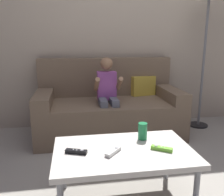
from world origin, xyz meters
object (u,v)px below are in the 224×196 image
Objects in this scene: game_remote_white_far_corner at (113,152)px; soda_can at (143,131)px; game_remote_lime_center at (162,149)px; coffee_table at (123,154)px; floor_lamp at (209,2)px; game_remote_black_near_edge at (76,152)px; couch at (109,109)px; person_seated_on_couch at (108,93)px.

game_remote_white_far_corner is 1.05× the size of soda_can.
game_remote_lime_center and game_remote_white_far_corner have the same top height.
game_remote_lime_center is 0.22m from soda_can.
soda_can is at bearing 109.87° from game_remote_lime_center.
soda_can is (0.17, 0.15, 0.10)m from coffee_table.
coffee_table is at bearing 167.82° from game_remote_lime_center.
coffee_table is 2.20m from floor_lamp.
coffee_table is 0.31m from game_remote_black_near_edge.
floor_lamp is at bearing 2.21° from couch.
coffee_table is (-0.06, -1.13, -0.17)m from person_seated_on_couch.
person_seated_on_couch is at bearing 72.03° from game_remote_black_near_edge.
game_remote_black_near_edge is at bearing -107.24° from couch.
soda_can is (-0.07, 0.20, 0.05)m from game_remote_lime_center.
couch is at bearing 72.76° from game_remote_black_near_edge.
game_remote_black_near_edge is at bearing -107.97° from person_seated_on_couch.
game_remote_lime_center is at bearing -81.10° from person_seated_on_couch.
floor_lamp reaches higher than couch.
game_remote_lime_center is (0.14, -1.36, 0.11)m from couch.
game_remote_black_near_edge is 2.38m from floor_lamp.
person_seated_on_couch is 7.15× the size of game_remote_white_far_corner.
game_remote_black_near_edge and game_remote_white_far_corner have the same top height.
game_remote_white_far_corner is at bearing -97.42° from couch.
game_remote_white_far_corner is at bearing 178.81° from game_remote_lime_center.
game_remote_white_far_corner is at bearing -96.61° from person_seated_on_couch.
game_remote_black_near_edge is 0.08× the size of floor_lamp.
couch is at bearing 96.06° from game_remote_lime_center.
game_remote_white_far_corner is 0.32m from soda_can.
person_seated_on_couch is 6.67× the size of game_remote_lime_center.
game_remote_lime_center is (0.19, -1.18, -0.12)m from person_seated_on_couch.
coffee_table is 0.25m from soda_can.
floor_lamp reaches higher than person_seated_on_couch.
soda_can reaches higher than game_remote_black_near_edge.
coffee_table is 6.68× the size of game_remote_lime_center.
couch is 1.18m from soda_can.
person_seated_on_couch reaches higher than coffee_table.
soda_can is (0.48, 0.15, 0.05)m from game_remote_black_near_edge.
soda_can is at bearing 37.95° from game_remote_white_far_corner.
game_remote_black_near_edge is 0.56m from game_remote_lime_center.
couch is 1.80× the size of person_seated_on_couch.
game_remote_black_near_edge is (-0.31, -0.01, 0.05)m from coffee_table.
couch is 11.40× the size of game_remote_black_near_edge.
game_remote_lime_center is (0.55, -0.05, 0.00)m from game_remote_black_near_edge.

